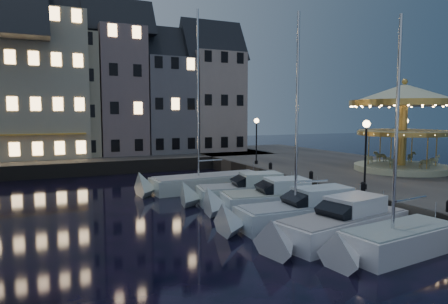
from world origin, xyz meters
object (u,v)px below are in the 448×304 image
bollard_b (363,186)px  motorboat_f (202,184)px  streetlamp_c (256,134)px  motorboat_e (243,193)px  motorboat_c (301,213)px  motorboat_b (338,227)px  bollard_c (311,175)px  streetlamp_d (405,135)px  motorboat_d (268,201)px  carousel (404,110)px  motorboat_a (392,243)px  streetlamp_b (366,144)px  bollard_d (270,165)px

bollard_b → motorboat_f: bearing=120.2°
streetlamp_c → motorboat_e: 10.92m
motorboat_e → motorboat_f: bearing=100.1°
motorboat_c → motorboat_b: bearing=-88.2°
motorboat_e → motorboat_f: (-0.91, 5.08, -0.11)m
bollard_c → motorboat_e: 5.28m
streetlamp_d → motorboat_f: size_ratio=0.31×
motorboat_f → bollard_c: bearing=-41.9°
streetlamp_d → motorboat_d: (-16.75, -4.83, -3.38)m
motorboat_c → motorboat_f: motorboat_f is taller
bollard_b → carousel: (9.18, 5.39, 4.53)m
motorboat_a → motorboat_c: size_ratio=0.93×
carousel → motorboat_c: bearing=-156.4°
streetlamp_d → motorboat_e: streetlamp_d is taller
streetlamp_b → motorboat_d: (-5.45, 2.17, -3.38)m
bollard_b → motorboat_b: (-4.84, -3.52, -0.96)m
bollard_c → motorboat_a: 11.88m
carousel → streetlamp_d: bearing=37.8°
motorboat_d → streetlamp_b: bearing=-21.8°
streetlamp_c → bollard_c: 9.34m
bollard_d → motorboat_b: motorboat_b is taller
streetlamp_b → carousel: bearing=29.7°
streetlamp_c → motorboat_f: bearing=-152.1°
motorboat_f → streetlamp_b: bearing=-56.1°
streetlamp_b → motorboat_e: (-5.78, 4.87, -3.38)m
streetlamp_c → streetlamp_d: bearing=-29.9°
motorboat_c → carousel: bearing=23.6°
bollard_c → motorboat_c: size_ratio=0.05×
streetlamp_c → motorboat_f: size_ratio=0.31×
bollard_b → motorboat_c: bearing=-170.9°
bollard_c → motorboat_c: motorboat_c is taller
motorboat_b → streetlamp_d: bearing=33.4°
streetlamp_b → streetlamp_d: bearing=31.8°
streetlamp_b → streetlamp_d: (11.30, 7.00, 0.00)m
bollard_d → streetlamp_b: bearing=-86.6°
streetlamp_b → streetlamp_c: same height
motorboat_a → bollard_c: bearing=69.2°
streetlamp_d → motorboat_b: 20.32m
motorboat_b → motorboat_f: size_ratio=0.61×
motorboat_d → motorboat_f: size_ratio=0.56×
streetlamp_c → bollard_d: (-0.60, -3.50, -2.41)m
bollard_b → bollard_d: same height
streetlamp_c → bollard_c: size_ratio=7.32×
carousel → motorboat_d: bearing=-169.0°
carousel → motorboat_b: bearing=-147.6°
streetlamp_b → bollard_b: (-0.60, -0.50, -2.41)m
streetlamp_c → streetlamp_d: (11.30, -6.50, 0.00)m
streetlamp_c → motorboat_c: motorboat_c is taller
streetlamp_b → bollard_b: size_ratio=7.32×
streetlamp_c → motorboat_c: (-5.52, -14.79, -3.34)m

